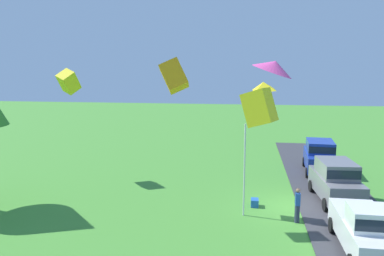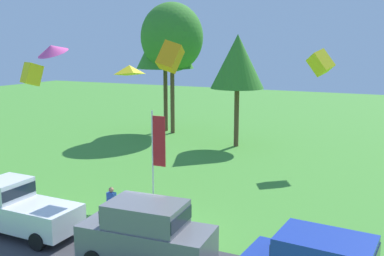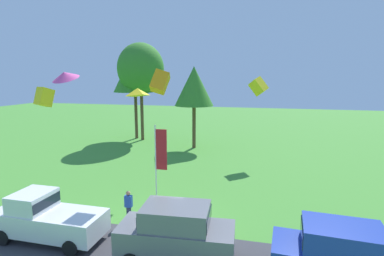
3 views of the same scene
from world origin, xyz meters
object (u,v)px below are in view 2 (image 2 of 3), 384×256
at_px(person_watching_sky, 112,206).
at_px(tree_lone_near, 237,62).
at_px(kite_box_trailing_tail, 32,74).
at_px(kite_box_topmost, 170,57).
at_px(tree_right_of_center, 165,40).
at_px(flag_banner, 157,148).
at_px(car_suv_far_end, 146,231).
at_px(tree_center_back, 172,38).
at_px(kite_diamond_mid_center, 129,70).
at_px(kite_delta_high_right, 52,49).
at_px(kite_box_low_drifter, 321,63).
at_px(cooler_box, 173,213).
at_px(car_pickup_mid_row, 18,208).

height_order(person_watching_sky, tree_lone_near, tree_lone_near).
height_order(person_watching_sky, kite_box_trailing_tail, kite_box_trailing_tail).
bearing_deg(kite_box_topmost, tree_right_of_center, 120.16).
bearing_deg(flag_banner, tree_lone_near, 95.45).
height_order(car_suv_far_end, kite_box_topmost, kite_box_topmost).
distance_m(tree_right_of_center, tree_center_back, 1.24).
bearing_deg(tree_center_back, kite_diamond_mid_center, -67.33).
distance_m(tree_center_back, tree_lone_near, 7.46).
bearing_deg(kite_box_trailing_tail, kite_delta_high_right, -15.12).
distance_m(tree_lone_near, kite_box_low_drifter, 6.86).
xyz_separation_m(flag_banner, cooler_box, (1.12, -0.58, -2.75)).
height_order(car_suv_far_end, kite_box_low_drifter, kite_box_low_drifter).
xyz_separation_m(person_watching_sky, tree_right_of_center, (-8.44, 19.84, 7.16)).
bearing_deg(tree_center_back, cooler_box, -61.68).
bearing_deg(flag_banner, kite_box_topmost, 108.12).
bearing_deg(person_watching_sky, car_suv_far_end, -37.01).
xyz_separation_m(car_pickup_mid_row, tree_lone_near, (2.35, 19.01, 5.24)).
height_order(kite_box_low_drifter, kite_delta_high_right, kite_delta_high_right).
xyz_separation_m(flag_banner, kite_box_low_drifter, (5.06, 11.72, 3.53)).
distance_m(cooler_box, kite_diamond_mid_center, 6.63).
distance_m(car_pickup_mid_row, kite_box_low_drifter, 19.50).
height_order(person_watching_sky, kite_diamond_mid_center, kite_diamond_mid_center).
distance_m(kite_box_topmost, kite_box_trailing_tail, 7.01).
distance_m(tree_lone_near, flag_banner, 14.62).
bearing_deg(kite_box_low_drifter, tree_lone_near, 159.16).
distance_m(tree_lone_near, kite_box_trailing_tail, 15.64).
bearing_deg(tree_center_back, person_watching_sky, -68.92).
bearing_deg(kite_box_trailing_tail, tree_lone_near, 69.12).
relative_size(cooler_box, kite_box_low_drifter, 0.43).
distance_m(car_pickup_mid_row, tree_center_back, 23.05).
distance_m(tree_right_of_center, kite_delta_high_right, 18.72).
distance_m(car_suv_far_end, person_watching_sky, 4.04).
bearing_deg(kite_box_trailing_tail, flag_banner, 3.76).
distance_m(flag_banner, cooler_box, 3.03).
relative_size(person_watching_sky, kite_diamond_mid_center, 1.68).
xyz_separation_m(car_pickup_mid_row, kite_box_low_drifter, (8.76, 16.57, 5.37)).
bearing_deg(kite_delta_high_right, car_suv_far_end, -28.10).
distance_m(person_watching_sky, tree_lone_near, 17.60).
relative_size(person_watching_sky, kite_box_trailing_tail, 1.65).
distance_m(tree_center_back, kite_diamond_mid_center, 18.94).
bearing_deg(person_watching_sky, kite_delta_high_right, 159.69).
bearing_deg(person_watching_sky, tree_center_back, 111.08).
bearing_deg(cooler_box, tree_center_back, 118.32).
height_order(kite_box_trailing_tail, kite_diamond_mid_center, kite_diamond_mid_center).
xyz_separation_m(kite_box_trailing_tail, kite_delta_high_right, (1.87, -0.50, 1.25)).
bearing_deg(kite_box_low_drifter, cooler_box, -107.73).
distance_m(car_suv_far_end, kite_box_low_drifter, 17.67).
bearing_deg(kite_diamond_mid_center, car_pickup_mid_row, -124.74).
bearing_deg(car_pickup_mid_row, kite_box_low_drifter, 62.14).
xyz_separation_m(tree_center_back, flag_banner, (8.15, -16.63, -5.24)).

